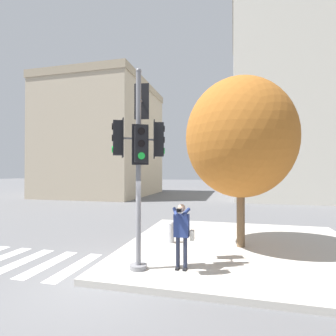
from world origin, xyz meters
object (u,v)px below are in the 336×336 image
Objects in this scene: traffic_signal_pole at (140,146)px; fire_hydrant at (171,232)px; person_photographer at (182,230)px; street_tree at (240,138)px.

traffic_signal_pole is 6.92× the size of fire_hydrant.
person_photographer is 2.66m from fire_hydrant.
traffic_signal_pole reaches higher than person_photographer.
street_tree is (1.57, 2.52, 2.74)m from person_photographer.
fire_hydrant is (-0.87, 2.43, -0.64)m from person_photographer.
person_photographer is at bearing 15.11° from traffic_signal_pole.
street_tree is 4.17m from fire_hydrant.
person_photographer reaches higher than fire_hydrant.
fire_hydrant is (-2.44, -0.09, -3.38)m from street_tree.
person_photographer is at bearing -70.38° from fire_hydrant.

